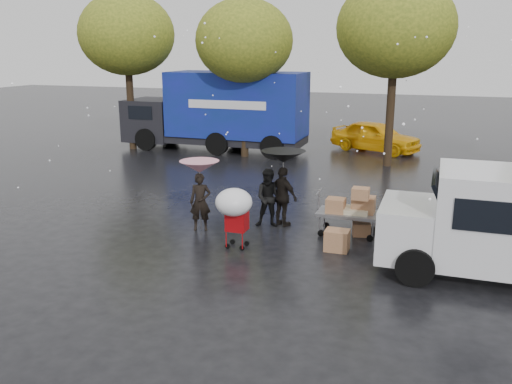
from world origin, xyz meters
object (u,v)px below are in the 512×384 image
(vendor_cart, at_px, (352,207))
(blue_truck, at_px, (220,111))
(person_black, at_px, (283,197))
(person_pink, at_px, (200,202))
(shopping_cart, at_px, (234,205))
(yellow_taxi, at_px, (376,136))

(vendor_cart, bearing_deg, blue_truck, 127.82)
(vendor_cart, bearing_deg, person_black, 174.55)
(person_pink, bearing_deg, vendor_cart, -6.34)
(vendor_cart, distance_m, blue_truck, 12.34)
(person_pink, xyz_separation_m, person_black, (1.89, 0.99, 0.05))
(vendor_cart, xyz_separation_m, shopping_cart, (-2.37, -1.87, 0.34))
(person_pink, relative_size, yellow_taxi, 0.37)
(person_pink, bearing_deg, person_black, 8.88)
(shopping_cart, relative_size, yellow_taxi, 0.37)
(person_pink, distance_m, blue_truck, 11.26)
(yellow_taxi, bearing_deg, person_black, -163.31)
(yellow_taxi, bearing_deg, person_pink, -171.37)
(person_black, distance_m, shopping_cart, 2.13)
(shopping_cart, bearing_deg, vendor_cart, 38.20)
(person_black, relative_size, shopping_cart, 1.07)
(person_black, height_order, blue_truck, blue_truck)
(yellow_taxi, bearing_deg, vendor_cart, -154.36)
(person_pink, relative_size, shopping_cart, 1.01)
(person_black, relative_size, yellow_taxi, 0.39)
(person_pink, xyz_separation_m, shopping_cart, (1.33, -1.05, 0.33))
(shopping_cart, relative_size, blue_truck, 0.18)
(vendor_cart, relative_size, yellow_taxi, 0.38)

